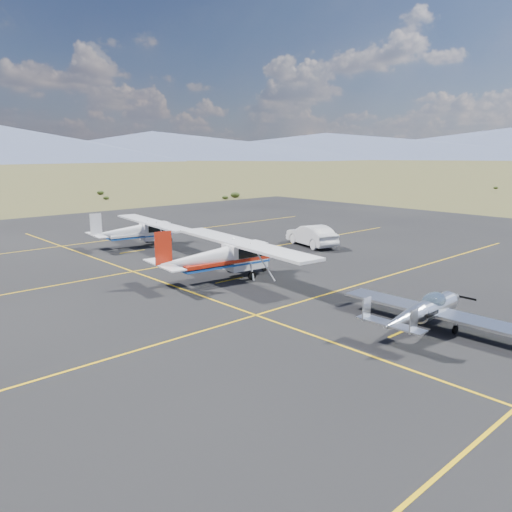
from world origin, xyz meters
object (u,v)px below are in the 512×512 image
aircraft_low_wing (426,310)px  sedan (311,235)px  aircraft_plain (140,230)px  aircraft_cessna (224,255)px

aircraft_low_wing → sedan: (10.32, 15.24, -0.02)m
aircraft_plain → sedan: size_ratio=2.21×
aircraft_low_wing → aircraft_plain: size_ratio=0.74×
aircraft_low_wing → sedan: aircraft_low_wing is taller
aircraft_low_wing → aircraft_cessna: aircraft_cessna is taller
aircraft_plain → aircraft_low_wing: bearing=-85.0°
aircraft_cessna → sedan: bearing=22.7°
aircraft_plain → sedan: 13.12m
aircraft_low_wing → sedan: bearing=54.6°
aircraft_cessna → aircraft_plain: 12.27m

